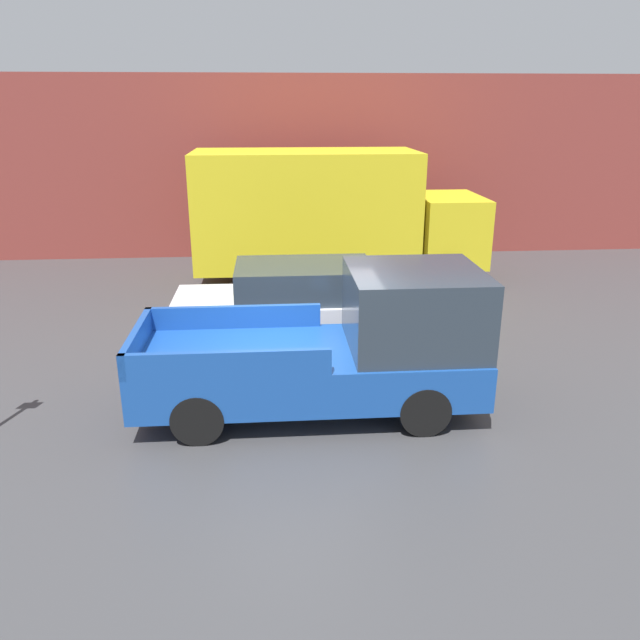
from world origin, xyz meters
name	(u,v)px	position (x,y,z in m)	size (l,w,h in m)	color
ground_plane	(303,404)	(0.00, 0.00, 0.00)	(60.00, 60.00, 0.00)	#3D3D3F
building_wall	(284,168)	(0.00, 10.21, 2.64)	(28.00, 0.15, 5.27)	brown
pickup_truck	(343,347)	(0.62, -0.13, 0.99)	(5.11, 2.08, 2.17)	#194799
car	(299,303)	(0.08, 2.71, 0.80)	(4.72, 1.91, 1.57)	silver
delivery_truck	(327,213)	(1.02, 7.33, 1.77)	(7.42, 2.59, 3.33)	gold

